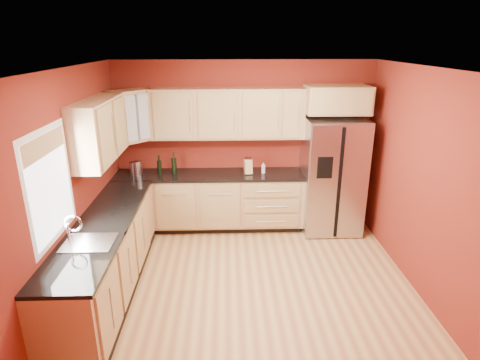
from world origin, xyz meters
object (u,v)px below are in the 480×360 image
Objects in this scene: wine_bottle_a at (159,165)px; knife_block at (248,167)px; canister_left at (133,168)px; soap_dispenser at (263,168)px; refrigerator at (332,176)px.

wine_bottle_a is 1.35× the size of knife_block.
soap_dispenser is at bearing -1.11° from canister_left.
wine_bottle_a is 1.84× the size of soap_dispenser.
refrigerator is at bearing -13.01° from knife_block.
knife_block reaches higher than soap_dispenser.
refrigerator is at bearing -2.05° from canister_left.
knife_block is at bearing -1.98° from canister_left.
canister_left is 2.00m from soap_dispenser.
wine_bottle_a is 1.59m from soap_dispenser.
refrigerator is 2.66m from wine_bottle_a.
refrigerator is 5.82× the size of wine_bottle_a.
refrigerator reaches higher than wine_bottle_a.
canister_left reaches higher than soap_dispenser.
soap_dispenser is (2.00, -0.04, -0.01)m from canister_left.
knife_block is (1.35, 0.00, -0.04)m from wine_bottle_a.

